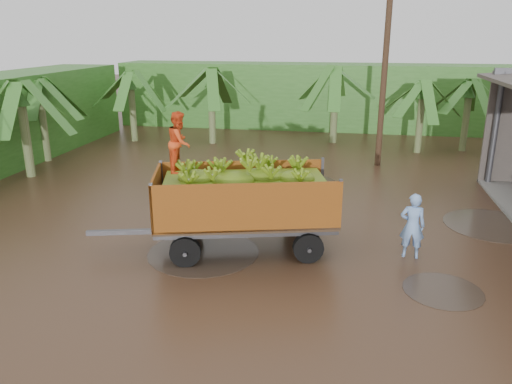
# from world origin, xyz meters

# --- Properties ---
(ground) EXTENTS (100.00, 100.00, 0.00)m
(ground) POSITION_xyz_m (0.00, 0.00, 0.00)
(ground) COLOR black
(ground) RESTS_ON ground
(hedge_north) EXTENTS (22.00, 3.00, 3.60)m
(hedge_north) POSITION_xyz_m (-2.00, 16.00, 1.80)
(hedge_north) COLOR #2D661E
(hedge_north) RESTS_ON ground
(banana_trailer) EXTENTS (6.19, 3.18, 3.50)m
(banana_trailer) POSITION_xyz_m (-2.26, -1.53, 1.33)
(banana_trailer) COLOR #C86B1C
(banana_trailer) RESTS_ON ground
(man_blue) EXTENTS (0.62, 0.43, 1.63)m
(man_blue) POSITION_xyz_m (1.85, -1.29, 0.82)
(man_blue) COLOR #79A1DD
(man_blue) RESTS_ON ground
(utility_pole) EXTENTS (1.20, 0.24, 8.37)m
(utility_pole) POSITION_xyz_m (1.47, 7.71, 4.24)
(utility_pole) COLOR #47301E
(utility_pole) RESTS_ON ground
(banana_plants) EXTENTS (24.46, 17.71, 3.83)m
(banana_plants) POSITION_xyz_m (-4.70, 7.58, 1.78)
(banana_plants) COLOR #2D661E
(banana_plants) RESTS_ON ground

